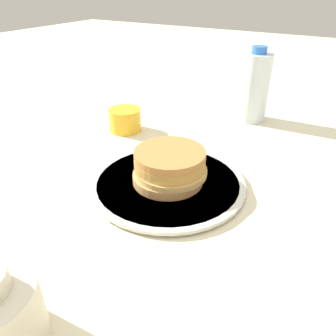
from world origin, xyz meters
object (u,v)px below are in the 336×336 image
(water_bottle_near, at_px, (254,87))
(pancake_stack, at_px, (168,166))
(plate, at_px, (168,183))
(juice_glass, at_px, (125,120))

(water_bottle_near, bearing_deg, pancake_stack, 86.00)
(plate, relative_size, pancake_stack, 2.04)
(plate, height_order, juice_glass, juice_glass)
(juice_glass, height_order, water_bottle_near, water_bottle_near)
(pancake_stack, height_order, juice_glass, pancake_stack)
(plate, relative_size, juice_glass, 3.58)
(juice_glass, xyz_separation_m, water_bottle_near, (-0.25, -0.24, 0.06))
(pancake_stack, xyz_separation_m, juice_glass, (0.23, -0.17, -0.01))
(plate, distance_m, pancake_stack, 0.04)
(plate, distance_m, juice_glass, 0.28)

